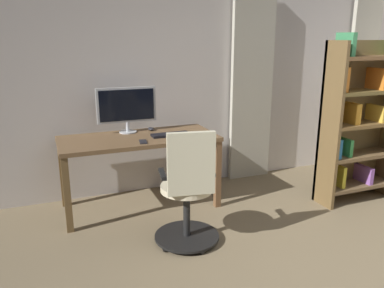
% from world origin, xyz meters
% --- Properties ---
extents(back_room_partition, '(5.84, 0.10, 2.59)m').
position_xyz_m(back_room_partition, '(0.00, -2.73, 1.30)').
color(back_room_partition, silver).
rests_on(back_room_partition, ground).
extents(curtain_left_panel, '(0.43, 0.06, 2.21)m').
position_xyz_m(curtain_left_panel, '(-2.21, -2.62, 1.11)').
color(curtain_left_panel, '#B7B3A0').
rests_on(curtain_left_panel, ground).
extents(curtain_right_panel, '(0.54, 0.06, 2.21)m').
position_xyz_m(curtain_right_panel, '(-0.53, -2.62, 1.11)').
color(curtain_right_panel, '#B7B3A0').
rests_on(curtain_right_panel, ground).
extents(desk, '(1.55, 0.68, 0.75)m').
position_xyz_m(desk, '(0.97, -2.24, 0.65)').
color(desk, brown).
rests_on(desk, ground).
extents(office_chair, '(0.56, 0.56, 1.02)m').
position_xyz_m(office_chair, '(0.79, -1.33, 0.46)').
color(office_chair, black).
rests_on(office_chair, ground).
extents(computer_monitor, '(0.61, 0.18, 0.47)m').
position_xyz_m(computer_monitor, '(1.02, -2.46, 1.02)').
color(computer_monitor, '#B7BCC1').
rests_on(computer_monitor, desk).
extents(computer_keyboard, '(0.38, 0.13, 0.02)m').
position_xyz_m(computer_keyboard, '(0.66, -2.16, 0.76)').
color(computer_keyboard, black).
rests_on(computer_keyboard, desk).
extents(computer_mouse, '(0.06, 0.10, 0.04)m').
position_xyz_m(computer_mouse, '(0.78, -2.45, 0.76)').
color(computer_mouse, '#232328').
rests_on(computer_mouse, desk).
extents(cell_phone_face_up, '(0.09, 0.15, 0.01)m').
position_xyz_m(cell_phone_face_up, '(0.98, -2.02, 0.75)').
color(cell_phone_face_up, '#232328').
rests_on(cell_phone_face_up, desk).
extents(bookshelf, '(0.87, 0.30, 1.75)m').
position_xyz_m(bookshelf, '(-1.23, -1.61, 0.86)').
color(bookshelf, brown).
rests_on(bookshelf, ground).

